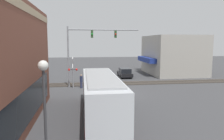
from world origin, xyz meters
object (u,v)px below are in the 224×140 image
Objects in this scene: streetlamp at (45,106)px; pedestrian_at_crossing at (81,81)px; pedestrian_near_bus at (119,97)px; city_bus at (101,93)px; crossing_signal at (73,70)px; parked_car_black at (125,73)px.

pedestrian_at_crossing is at bearing -4.75° from streetlamp.
pedestrian_near_bus is 8.92m from pedestrian_at_crossing.
streetlamp is at bearing 156.56° from city_bus.
city_bus is 6.73× the size of pedestrian_near_bus.
crossing_signal is 9.50m from pedestrian_near_bus.
pedestrian_at_crossing reaches higher than parked_car_black.
pedestrian_near_bus is (8.94, -4.71, -2.06)m from streetlamp.
streetlamp is at bearing 152.21° from pedestrian_near_bus.
crossing_signal is at bearing -1.48° from streetlamp.
city_bus is at bearing -166.38° from crossing_signal.
parked_car_black is 16.49m from pedestrian_near_bus.
city_bus is at bearing -23.44° from streetlamp.
crossing_signal reaches higher than parked_car_black.
streetlamp reaches higher than crossing_signal.
city_bus is at bearing 163.44° from parked_car_black.
parked_car_black is at bearing -18.51° from streetlamp.
parked_car_black is 10.43m from pedestrian_at_crossing.
streetlamp is at bearing 161.49° from parked_car_black.
crossing_signal is 2.32× the size of pedestrian_near_bus.
pedestrian_near_bus is (-16.08, 3.66, 0.15)m from parked_car_black.
streetlamp is 10.31m from pedestrian_near_bus.
city_bus is 10.53m from pedestrian_at_crossing.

